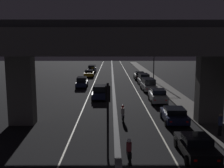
# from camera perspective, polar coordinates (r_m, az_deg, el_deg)

# --- Properties ---
(lane_line_left_inner) EXTENTS (0.12, 126.00, 0.00)m
(lane_line_left_inner) POSITION_cam_1_polar(r_m,az_deg,el_deg) (46.26, -4.01, 0.04)
(lane_line_left_inner) COLOR beige
(lane_line_left_inner) RESTS_ON ground_plane
(lane_line_right_inner) EXTENTS (0.12, 126.00, 0.00)m
(lane_line_right_inner) POSITION_cam_1_polar(r_m,az_deg,el_deg) (46.33, 4.48, 0.05)
(lane_line_right_inner) COLOR beige
(lane_line_right_inner) RESTS_ON ground_plane
(median_divider) EXTENTS (0.41, 126.00, 0.22)m
(median_divider) POSITION_cam_1_polar(r_m,az_deg,el_deg) (46.15, 0.24, 0.18)
(median_divider) COLOR #4C4C51
(median_divider) RESTS_ON ground_plane
(sidewalk_right) EXTENTS (2.45, 126.00, 0.16)m
(sidewalk_right) POSITION_cam_1_polar(r_m,az_deg,el_deg) (40.18, 12.08, -1.32)
(sidewalk_right) COLOR #5B5956
(sidewalk_right) RESTS_ON ground_plane
(elevated_overpass) EXTENTS (23.59, 9.36, 8.90)m
(elevated_overpass) POSITION_cam_1_polar(r_m,az_deg,el_deg) (22.23, 0.83, 8.34)
(elevated_overpass) COLOR slate
(elevated_overpass) RESTS_ON ground_plane
(traffic_light_left_of_median) EXTENTS (0.30, 0.49, 4.65)m
(traffic_light_left_of_median) POSITION_cam_1_polar(r_m,az_deg,el_deg) (15.60, -0.92, -5.11)
(traffic_light_left_of_median) COLOR black
(traffic_light_left_of_median) RESTS_ON ground_plane
(street_lamp) EXTENTS (1.89, 0.32, 7.51)m
(street_lamp) POSITION_cam_1_polar(r_m,az_deg,el_deg) (48.14, 8.82, 5.60)
(street_lamp) COLOR #2D2D30
(street_lamp) RESTS_ON ground_plane
(car_black_lead) EXTENTS (2.01, 4.10, 1.35)m
(car_black_lead) POSITION_cam_1_polar(r_m,az_deg,el_deg) (17.43, 17.78, -12.62)
(car_black_lead) COLOR black
(car_black_lead) RESTS_ON ground_plane
(car_dark_blue_second) EXTENTS (2.16, 4.02, 1.36)m
(car_dark_blue_second) POSITION_cam_1_polar(r_m,az_deg,el_deg) (24.02, 13.40, -6.51)
(car_dark_blue_second) COLOR #141938
(car_dark_blue_second) RESTS_ON ground_plane
(car_silver_third) EXTENTS (2.03, 4.46, 1.64)m
(car_silver_third) POSITION_cam_1_polar(r_m,az_deg,el_deg) (31.66, 9.94, -2.52)
(car_silver_third) COLOR gray
(car_silver_third) RESTS_ON ground_plane
(car_silver_fourth) EXTENTS (2.09, 4.59, 1.87)m
(car_silver_fourth) POSITION_cam_1_polar(r_m,az_deg,el_deg) (39.33, 7.94, -0.11)
(car_silver_fourth) COLOR gray
(car_silver_fourth) RESTS_ON ground_plane
(car_silver_fifth) EXTENTS (1.91, 4.33, 1.98)m
(car_silver_fifth) POSITION_cam_1_polar(r_m,az_deg,el_deg) (44.76, 6.95, 1.04)
(car_silver_fifth) COLOR gray
(car_silver_fifth) RESTS_ON ground_plane
(car_black_sixth) EXTENTS (2.09, 4.74, 1.55)m
(car_black_sixth) POSITION_cam_1_polar(r_m,az_deg,el_deg) (52.06, 5.98, 1.84)
(car_black_sixth) COLOR black
(car_black_sixth) RESTS_ON ground_plane
(car_dark_blue_lead_oncoming) EXTENTS (2.04, 3.94, 1.76)m
(car_dark_blue_lead_oncoming) POSITION_cam_1_polar(r_m,az_deg,el_deg) (33.13, -2.64, -1.79)
(car_dark_blue_lead_oncoming) COLOR #141938
(car_dark_blue_lead_oncoming) RESTS_ON ground_plane
(car_dark_blue_second_oncoming) EXTENTS (1.92, 4.40, 1.70)m
(car_dark_blue_second_oncoming) POSITION_cam_1_polar(r_m,az_deg,el_deg) (42.46, -6.58, 0.44)
(car_dark_blue_second_oncoming) COLOR #141938
(car_dark_blue_second_oncoming) RESTS_ON ground_plane
(car_taxi_yellow_third_oncoming) EXTENTS (2.12, 4.24, 1.50)m
(car_taxi_yellow_third_oncoming) POSITION_cam_1_polar(r_m,az_deg,el_deg) (55.90, -5.01, 2.32)
(car_taxi_yellow_third_oncoming) COLOR gold
(car_taxi_yellow_third_oncoming) RESTS_ON ground_plane
(car_dark_blue_fourth_oncoming) EXTENTS (1.98, 4.86, 1.86)m
(car_dark_blue_fourth_oncoming) POSITION_cam_1_polar(r_m,az_deg,el_deg) (64.68, -4.37, 3.35)
(car_dark_blue_fourth_oncoming) COLOR #141938
(car_dark_blue_fourth_oncoming) RESTS_ON ground_plane
(motorcycle_black_filtering_near) EXTENTS (0.33, 1.71, 1.40)m
(motorcycle_black_filtering_near) POSITION_cam_1_polar(r_m,az_deg,el_deg) (16.01, 3.71, -14.48)
(motorcycle_black_filtering_near) COLOR black
(motorcycle_black_filtering_near) RESTS_ON ground_plane
(motorcycle_white_filtering_mid) EXTENTS (0.33, 1.89, 1.46)m
(motorcycle_white_filtering_mid) POSITION_cam_1_polar(r_m,az_deg,el_deg) (23.79, 2.35, -6.65)
(motorcycle_white_filtering_mid) COLOR black
(motorcycle_white_filtering_mid) RESTS_ON ground_plane
(pedestrian_on_sidewalk) EXTENTS (0.32, 0.32, 1.69)m
(pedestrian_on_sidewalk) POSITION_cam_1_polar(r_m,az_deg,el_deg) (21.15, 22.50, -8.15)
(pedestrian_on_sidewalk) COLOR black
(pedestrian_on_sidewalk) RESTS_ON sidewalk_right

